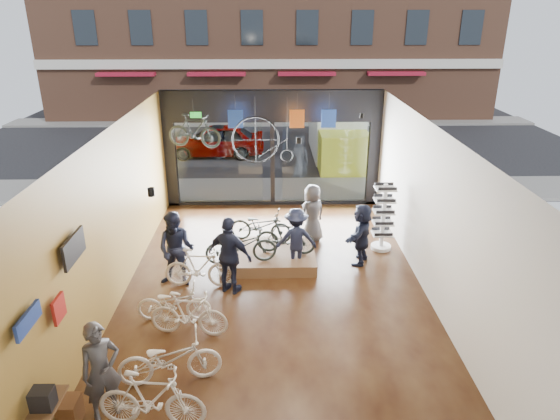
{
  "coord_description": "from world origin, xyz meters",
  "views": [
    {
      "loc": [
        -0.09,
        -9.78,
        6.12
      ],
      "look_at": [
        0.15,
        1.4,
        1.61
      ],
      "focal_mm": 32.0,
      "sensor_mm": 36.0,
      "label": 1
    }
  ],
  "objects_px": {
    "display_bike_mid": "(286,237)",
    "customer_4": "(312,214)",
    "floor_bike_4": "(174,303)",
    "floor_bike_5": "(199,268)",
    "customer_1": "(176,249)",
    "street_car": "(216,140)",
    "box_truck": "(338,134)",
    "floor_bike_1": "(151,399)",
    "customer_3": "(296,239)",
    "hung_bike": "(194,131)",
    "sunglasses_rack": "(383,217)",
    "display_bike_left": "(241,246)",
    "display_bike_right": "(261,226)",
    "customer_0": "(101,371)",
    "customer_2": "(230,256)",
    "floor_bike_2": "(170,359)",
    "penny_farthing": "(265,142)",
    "display_platform": "(268,256)",
    "floor_bike_3": "(189,314)",
    "customer_5": "(362,234)"
  },
  "relations": [
    {
      "from": "display_bike_mid",
      "to": "customer_4",
      "type": "distance_m",
      "value": 1.55
    },
    {
      "from": "floor_bike_4",
      "to": "floor_bike_5",
      "type": "height_order",
      "value": "floor_bike_5"
    },
    {
      "from": "customer_1",
      "to": "street_car",
      "type": "bearing_deg",
      "value": 100.86
    },
    {
      "from": "box_truck",
      "to": "floor_bike_5",
      "type": "relative_size",
      "value": 3.69
    },
    {
      "from": "floor_bike_1",
      "to": "customer_3",
      "type": "relative_size",
      "value": 1.07
    },
    {
      "from": "hung_bike",
      "to": "street_car",
      "type": "bearing_deg",
      "value": 17.23
    },
    {
      "from": "customer_4",
      "to": "box_truck",
      "type": "bearing_deg",
      "value": -136.8
    },
    {
      "from": "floor_bike_4",
      "to": "hung_bike",
      "type": "xyz_separation_m",
      "value": [
        -0.1,
        4.98,
        2.52
      ]
    },
    {
      "from": "customer_1",
      "to": "floor_bike_4",
      "type": "bearing_deg",
      "value": -73.72
    },
    {
      "from": "sunglasses_rack",
      "to": "display_bike_left",
      "type": "bearing_deg",
      "value": -167.79
    },
    {
      "from": "display_bike_mid",
      "to": "display_bike_left",
      "type": "bearing_deg",
      "value": 124.09
    },
    {
      "from": "display_bike_right",
      "to": "customer_0",
      "type": "relative_size",
      "value": 0.98
    },
    {
      "from": "floor_bike_4",
      "to": "hung_bike",
      "type": "distance_m",
      "value": 5.58
    },
    {
      "from": "floor_bike_1",
      "to": "sunglasses_rack",
      "type": "distance_m",
      "value": 7.91
    },
    {
      "from": "customer_4",
      "to": "sunglasses_rack",
      "type": "bearing_deg",
      "value": 130.03
    },
    {
      "from": "customer_2",
      "to": "hung_bike",
      "type": "bearing_deg",
      "value": -46.89
    },
    {
      "from": "floor_bike_2",
      "to": "customer_4",
      "type": "xyz_separation_m",
      "value": [
        2.94,
        5.7,
        0.37
      ]
    },
    {
      "from": "display_bike_right",
      "to": "penny_farthing",
      "type": "relative_size",
      "value": 0.96
    },
    {
      "from": "display_platform",
      "to": "customer_3",
      "type": "relative_size",
      "value": 1.49
    },
    {
      "from": "floor_bike_3",
      "to": "floor_bike_5",
      "type": "height_order",
      "value": "floor_bike_5"
    },
    {
      "from": "street_car",
      "to": "floor_bike_1",
      "type": "xyz_separation_m",
      "value": [
        0.53,
        -15.69,
        -0.21
      ]
    },
    {
      "from": "display_platform",
      "to": "floor_bike_1",
      "type": "bearing_deg",
      "value": -108.17
    },
    {
      "from": "floor_bike_3",
      "to": "customer_0",
      "type": "bearing_deg",
      "value": 162.19
    },
    {
      "from": "box_truck",
      "to": "customer_3",
      "type": "relative_size",
      "value": 3.77
    },
    {
      "from": "display_bike_right",
      "to": "street_car",
      "type": "bearing_deg",
      "value": 25.27
    },
    {
      "from": "street_car",
      "to": "floor_bike_1",
      "type": "relative_size",
      "value": 2.47
    },
    {
      "from": "display_platform",
      "to": "customer_1",
      "type": "xyz_separation_m",
      "value": [
        -2.14,
        -1.1,
        0.77
      ]
    },
    {
      "from": "display_bike_left",
      "to": "display_bike_right",
      "type": "distance_m",
      "value": 1.31
    },
    {
      "from": "customer_5",
      "to": "customer_4",
      "type": "bearing_deg",
      "value": -114.01
    },
    {
      "from": "floor_bike_3",
      "to": "customer_3",
      "type": "xyz_separation_m",
      "value": [
        2.28,
        2.77,
        0.32
      ]
    },
    {
      "from": "street_car",
      "to": "floor_bike_5",
      "type": "relative_size",
      "value": 2.59
    },
    {
      "from": "floor_bike_1",
      "to": "display_bike_mid",
      "type": "bearing_deg",
      "value": -17.36
    },
    {
      "from": "floor_bike_1",
      "to": "display_platform",
      "type": "height_order",
      "value": "floor_bike_1"
    },
    {
      "from": "floor_bike_5",
      "to": "display_bike_right",
      "type": "relative_size",
      "value": 0.97
    },
    {
      "from": "floor_bike_4",
      "to": "penny_farthing",
      "type": "bearing_deg",
      "value": -18.85
    },
    {
      "from": "street_car",
      "to": "box_truck",
      "type": "relative_size",
      "value": 0.7
    },
    {
      "from": "display_platform",
      "to": "customer_5",
      "type": "bearing_deg",
      "value": -2.01
    },
    {
      "from": "display_bike_mid",
      "to": "customer_3",
      "type": "xyz_separation_m",
      "value": [
        0.25,
        -0.23,
        0.05
      ]
    },
    {
      "from": "box_truck",
      "to": "street_car",
      "type": "bearing_deg",
      "value": 169.34
    },
    {
      "from": "customer_5",
      "to": "penny_farthing",
      "type": "height_order",
      "value": "penny_farthing"
    },
    {
      "from": "customer_0",
      "to": "sunglasses_rack",
      "type": "bearing_deg",
      "value": 12.02
    },
    {
      "from": "customer_4",
      "to": "sunglasses_rack",
      "type": "distance_m",
      "value": 1.94
    },
    {
      "from": "customer_0",
      "to": "customer_4",
      "type": "distance_m",
      "value": 7.5
    },
    {
      "from": "penny_farthing",
      "to": "display_bike_left",
      "type": "bearing_deg",
      "value": -99.96
    },
    {
      "from": "floor_bike_4",
      "to": "penny_farthing",
      "type": "xyz_separation_m",
      "value": [
        1.91,
        5.4,
        2.09
      ]
    },
    {
      "from": "floor_bike_4",
      "to": "floor_bike_3",
      "type": "bearing_deg",
      "value": -142.9
    },
    {
      "from": "floor_bike_5",
      "to": "customer_5",
      "type": "xyz_separation_m",
      "value": [
        4.0,
        1.14,
        0.31
      ]
    },
    {
      "from": "display_platform",
      "to": "display_bike_mid",
      "type": "relative_size",
      "value": 1.58
    },
    {
      "from": "floor_bike_3",
      "to": "customer_2",
      "type": "relative_size",
      "value": 0.86
    },
    {
      "from": "customer_3",
      "to": "customer_2",
      "type": "bearing_deg",
      "value": 31.51
    }
  ]
}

